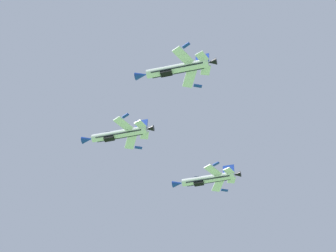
# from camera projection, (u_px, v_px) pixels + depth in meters

# --- Properties ---
(fighter_jet_lead) EXTENTS (15.21, 10.20, 4.39)m
(fighter_jet_lead) POSITION_uv_depth(u_px,v_px,m) (118.00, 134.00, 145.36)
(fighter_jet_lead) COLOR white
(fighter_jet_left_wing) EXTENTS (15.21, 10.17, 4.38)m
(fighter_jet_left_wing) POSITION_uv_depth(u_px,v_px,m) (176.00, 69.00, 130.15)
(fighter_jet_left_wing) COLOR white
(fighter_jet_right_wing) EXTENTS (15.21, 10.22, 4.38)m
(fighter_jet_right_wing) POSITION_uv_depth(u_px,v_px,m) (207.00, 179.00, 156.36)
(fighter_jet_right_wing) COLOR white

